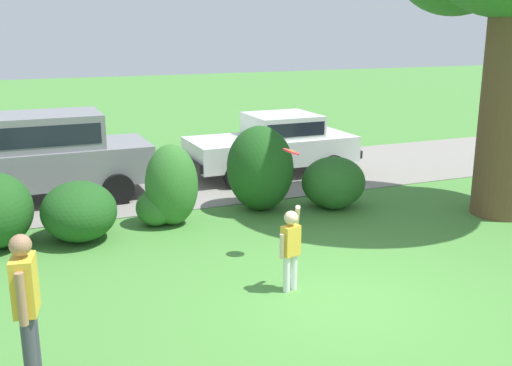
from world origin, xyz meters
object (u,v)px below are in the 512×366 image
parked_suv (43,152)px  child_thrower (291,244)px  frisbee (291,152)px  adult_onlooker (27,305)px  parked_sedan (274,142)px

parked_suv → child_thrower: parked_suv is taller
frisbee → parked_suv: bearing=124.8°
adult_onlooker → child_thrower: bearing=18.6°
child_thrower → adult_onlooker: size_ratio=0.74×
parked_sedan → adult_onlooker: bearing=-128.9°
parked_suv → frisbee: (3.50, -5.05, 0.71)m
frisbee → child_thrower: bearing=-115.4°
frisbee → adult_onlooker: bearing=-149.9°
parked_sedan → adult_onlooker: 9.86m
child_thrower → frisbee: size_ratio=4.58×
child_thrower → adult_onlooker: adult_onlooker is taller
parked_sedan → child_thrower: 7.00m
parked_sedan → child_thrower: bearing=-112.2°
child_thrower → parked_sedan: bearing=67.8°
child_thrower → adult_onlooker: 3.75m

